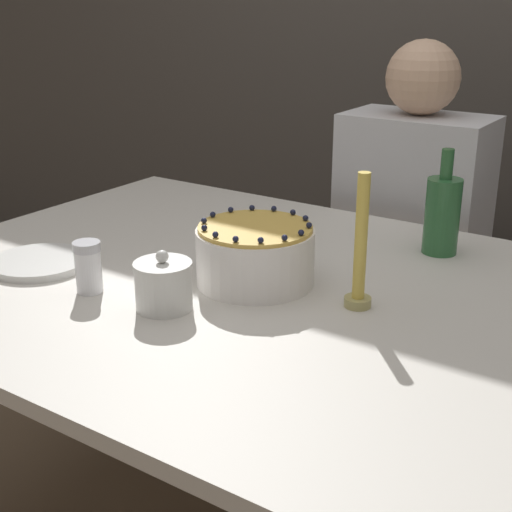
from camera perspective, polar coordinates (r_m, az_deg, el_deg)
The scene contains 8 objects.
dining_table at distance 1.48m, azimuth 1.00°, elevation -5.80°, with size 1.60×1.11×0.76m.
cake at distance 1.44m, azimuth 0.00°, elevation 0.15°, with size 0.24×0.24×0.13m.
sugar_bowl at distance 1.33m, azimuth -7.41°, elevation -2.31°, with size 0.11×0.11×0.12m.
sugar_shaker at distance 1.43m, azimuth -13.28°, elevation -0.84°, with size 0.05×0.05×0.10m.
plate_stack at distance 1.61m, azimuth -16.89°, elevation -0.48°, with size 0.21×0.21×0.02m.
candle at distance 1.32m, azimuth 8.33°, elevation 0.12°, with size 0.05×0.05×0.26m.
bottle at distance 1.65m, azimuth 14.68°, elevation 3.27°, with size 0.08×0.08×0.24m.
person_man_blue_shirt at distance 2.16m, azimuth 12.04°, elevation -1.73°, with size 0.40×0.34×1.20m.
Camera 1 is at (0.72, -1.12, 1.32)m, focal length 50.00 mm.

